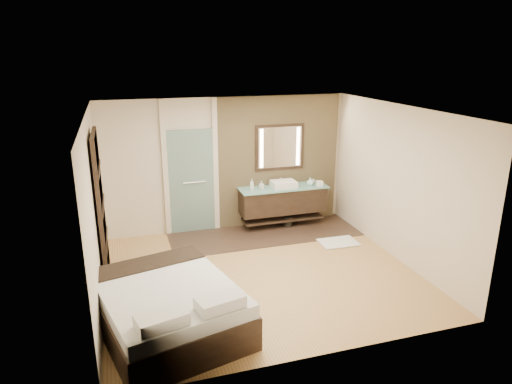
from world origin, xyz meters
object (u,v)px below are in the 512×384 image
object	(u,v)px
vanity	(283,200)
bed	(168,308)
mirror_unit	(280,147)
waste_bin	(288,222)

from	to	relation	value
vanity	bed	xyz separation A→B (m)	(-2.75, -3.08, -0.25)
mirror_unit	bed	world-z (taller)	mirror_unit
bed	waste_bin	world-z (taller)	bed
vanity	bed	size ratio (longest dim) A/B	0.77
waste_bin	bed	bearing A→B (deg)	-133.42
mirror_unit	waste_bin	distance (m)	1.57
mirror_unit	waste_bin	size ratio (longest dim) A/B	4.71
bed	waste_bin	size ratio (longest dim) A/B	10.64
vanity	mirror_unit	xyz separation A→B (m)	(0.00, 0.24, 1.07)
vanity	bed	bearing A→B (deg)	-131.78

